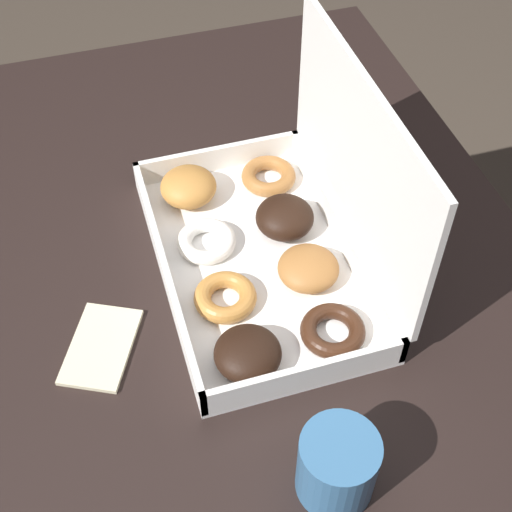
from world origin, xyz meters
TOP-DOWN VIEW (x-y plane):
  - ground_plane at (0.00, 0.00)m, footprint 8.00×8.00m
  - dining_table at (0.00, 0.00)m, footprint 1.11×0.80m
  - donut_box at (0.00, 0.06)m, footprint 0.39×0.25m
  - coffee_mug at (0.31, 0.02)m, footprint 0.08×0.08m
  - paper_napkin at (0.07, -0.18)m, footprint 0.14×0.12m

SIDE VIEW (x-z plane):
  - ground_plane at x=0.00m, z-range 0.00..0.00m
  - dining_table at x=0.00m, z-range 0.27..1.03m
  - paper_napkin at x=0.07m, z-range 0.76..0.77m
  - coffee_mug at x=0.31m, z-range 0.76..0.85m
  - donut_box at x=0.00m, z-range 0.68..0.94m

